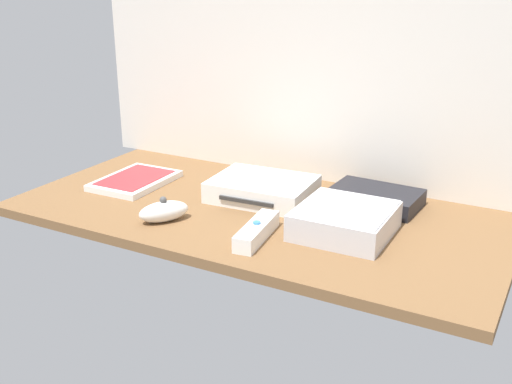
% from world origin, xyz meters
% --- Properties ---
extents(ground_plane, '(1.00, 0.48, 0.02)m').
position_xyz_m(ground_plane, '(0.00, 0.00, -0.01)').
color(ground_plane, brown).
rests_on(ground_plane, ground).
extents(back_wall, '(1.10, 0.01, 0.64)m').
position_xyz_m(back_wall, '(0.00, 0.25, 0.32)').
color(back_wall, silver).
rests_on(back_wall, ground).
extents(game_console, '(0.22, 0.18, 0.04)m').
position_xyz_m(game_console, '(-0.02, 0.07, 0.02)').
color(game_console, white).
rests_on(game_console, ground_plane).
extents(mini_computer, '(0.17, 0.17, 0.05)m').
position_xyz_m(mini_computer, '(0.20, -0.02, 0.03)').
color(mini_computer, silver).
rests_on(mini_computer, ground_plane).
extents(game_case, '(0.14, 0.19, 0.02)m').
position_xyz_m(game_case, '(-0.32, 0.01, 0.01)').
color(game_case, white).
rests_on(game_case, ground_plane).
extents(network_router, '(0.19, 0.13, 0.03)m').
position_xyz_m(network_router, '(0.20, 0.14, 0.02)').
color(network_router, black).
rests_on(network_router, ground_plane).
extents(remote_wand, '(0.05, 0.15, 0.03)m').
position_xyz_m(remote_wand, '(0.07, -0.12, 0.02)').
color(remote_wand, white).
rests_on(remote_wand, ground_plane).
extents(remote_nunchuk, '(0.09, 0.11, 0.05)m').
position_xyz_m(remote_nunchuk, '(-0.13, -0.14, 0.02)').
color(remote_nunchuk, white).
rests_on(remote_nunchuk, ground_plane).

